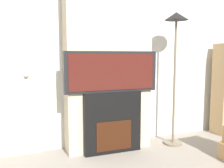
# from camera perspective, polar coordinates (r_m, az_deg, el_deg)

# --- Properties ---
(wall_back) EXTENTS (6.00, 0.06, 2.70)m
(wall_back) POSITION_cam_1_polar(r_m,az_deg,el_deg) (3.32, -2.16, 9.35)
(wall_back) COLOR silver
(wall_back) RESTS_ON ground_plane
(chimney_breast) EXTENTS (1.07, 0.33, 2.70)m
(chimney_breast) POSITION_cam_1_polar(r_m,az_deg,el_deg) (3.14, -1.05, 9.52)
(chimney_breast) COLOR beige
(chimney_breast) RESTS_ON ground_plane
(fireplace) EXTENTS (0.72, 0.15, 0.75)m
(fireplace) POSITION_cam_1_polar(r_m,az_deg,el_deg) (3.09, 0.01, -8.78)
(fireplace) COLOR black
(fireplace) RESTS_ON ground_plane
(television) EXTENTS (1.16, 0.07, 0.49)m
(television) POSITION_cam_1_polar(r_m,az_deg,el_deg) (2.98, 0.02, 2.80)
(television) COLOR black
(television) RESTS_ON fireplace
(floor_lamp) EXTENTS (0.30, 0.30, 1.74)m
(floor_lamp) POSITION_cam_1_polar(r_m,az_deg,el_deg) (3.36, 14.35, 9.59)
(floor_lamp) COLOR #726651
(floor_lamp) RESTS_ON ground_plane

